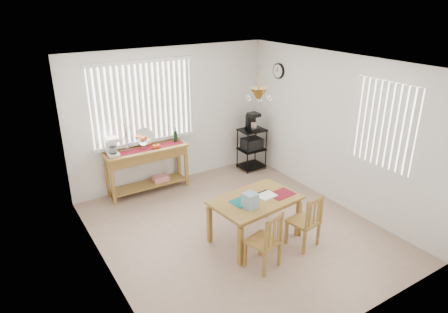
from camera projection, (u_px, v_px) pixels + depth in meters
ground at (237, 231)px, 6.29m from camera, size 4.00×4.50×0.01m
room_shell at (238, 128)px, 5.66m from camera, size 4.20×4.70×2.70m
sideboard at (147, 160)px, 7.31m from camera, size 1.52×0.43×0.86m
sideboard_items at (131, 144)px, 7.06m from camera, size 1.45×0.36×0.66m
wire_cart at (252, 145)px, 8.34m from camera, size 0.51×0.41×0.87m
cart_items at (252, 122)px, 8.15m from camera, size 0.21×0.25×0.36m
dining_table at (255, 204)px, 5.87m from camera, size 1.34×0.94×0.68m
table_items at (254, 199)px, 5.66m from camera, size 1.01×0.44×0.22m
chair_left at (265, 241)px, 5.30m from camera, size 0.47×0.47×0.83m
chair_right at (306, 221)px, 5.77m from camera, size 0.44×0.44×0.83m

